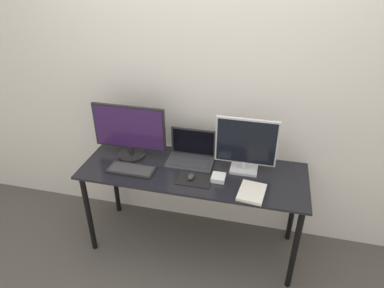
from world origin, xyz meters
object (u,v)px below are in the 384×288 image
(monitor_left, at_px, (129,131))
(mouse, at_px, (191,176))
(book, at_px, (252,192))
(monitor_right, at_px, (246,145))
(keyboard, at_px, (131,170))
(power_brick, at_px, (218,178))
(laptop, at_px, (191,154))

(monitor_left, distance_m, mouse, 0.59)
(monitor_left, bearing_deg, book, -15.08)
(monitor_right, xyz_separation_m, mouse, (-0.35, -0.19, -0.19))
(keyboard, relative_size, mouse, 4.75)
(monitor_left, distance_m, book, 1.00)
(monitor_left, bearing_deg, mouse, -20.41)
(monitor_right, relative_size, mouse, 5.91)
(mouse, xyz_separation_m, power_brick, (0.19, 0.04, -0.01))
(keyboard, xyz_separation_m, mouse, (0.44, -0.00, 0.01))
(monitor_right, xyz_separation_m, keyboard, (-0.79, -0.19, -0.20))
(mouse, bearing_deg, monitor_right, 29.13)
(laptop, bearing_deg, power_brick, -39.37)
(mouse, xyz_separation_m, book, (0.43, -0.06, -0.01))
(monitor_right, distance_m, mouse, 0.44)
(monitor_right, distance_m, laptop, 0.43)
(laptop, bearing_deg, keyboard, -148.76)
(keyboard, bearing_deg, book, -4.10)
(monitor_left, xyz_separation_m, monitor_right, (0.86, 0.00, 0.00))
(monitor_left, height_order, monitor_right, monitor_left)
(monitor_right, bearing_deg, monitor_left, -180.00)
(laptop, height_order, keyboard, laptop)
(laptop, xyz_separation_m, mouse, (0.05, -0.24, -0.03))
(monitor_left, bearing_deg, keyboard, -68.81)
(monitor_left, distance_m, monitor_right, 0.86)
(mouse, relative_size, power_brick, 0.73)
(laptop, relative_size, keyboard, 1.00)
(monitor_left, xyz_separation_m, power_brick, (0.71, -0.15, -0.20))
(keyboard, bearing_deg, monitor_left, 111.19)
(laptop, height_order, mouse, laptop)
(monitor_left, distance_m, keyboard, 0.29)
(keyboard, relative_size, book, 1.46)
(mouse, bearing_deg, book, -8.23)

